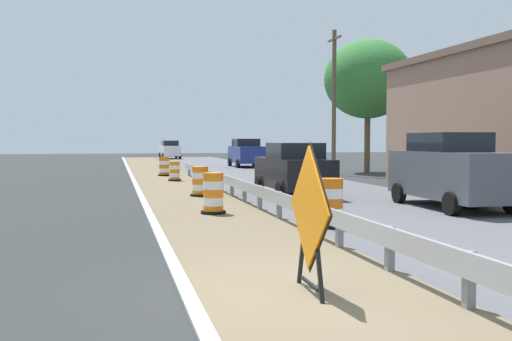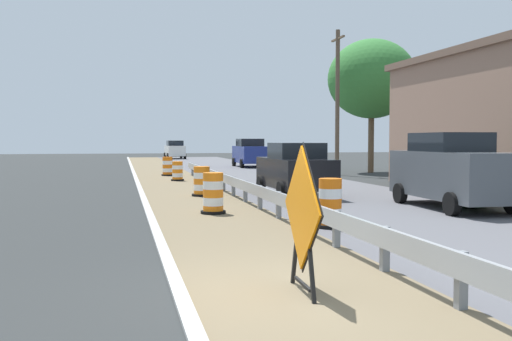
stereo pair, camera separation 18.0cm
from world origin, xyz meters
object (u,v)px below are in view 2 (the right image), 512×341
Objects in this scene: traffic_barrel_close at (213,195)px; car_lead_near_lane at (295,169)px; utility_pole_mid at (337,100)px; traffic_barrel_nearest at (330,205)px; car_lead_far_lane at (175,150)px; car_mid_far_lane at (452,171)px; traffic_barrel_mid at (202,183)px; warning_sign_diamond at (302,213)px; traffic_barrel_farther at (168,167)px; car_trailing_near_lane at (250,153)px; traffic_barrel_far at (178,172)px.

traffic_barrel_close is 0.26× the size of car_lead_near_lane.
utility_pole_mid is (9.58, 15.18, 3.77)m from traffic_barrel_close.
traffic_barrel_nearest is 3.83m from traffic_barrel_close.
utility_pole_mid is (6.39, -31.31, 3.30)m from car_lead_far_lane.
car_mid_far_lane is (7.09, -0.39, 0.61)m from traffic_barrel_close.
traffic_barrel_nearest is 1.07× the size of traffic_barrel_mid.
utility_pole_mid is (5.91, 10.92, 3.32)m from car_lead_near_lane.
warning_sign_diamond is 25.28m from traffic_barrel_farther.
traffic_barrel_farther is at bearing 169.22° from utility_pole_mid.
utility_pole_mid is (9.71, 23.47, 3.22)m from warning_sign_diamond.
traffic_barrel_mid is at bearing -126.24° from car_mid_far_lane.
warning_sign_diamond reaches higher than traffic_barrel_mid.
car_mid_far_lane is 16.08m from utility_pole_mid.
car_lead_far_lane is (3.19, 46.49, 0.47)m from traffic_barrel_close.
traffic_barrel_farther is at bearing 96.05° from traffic_barrel_nearest.
car_mid_far_lane reaches higher than warning_sign_diamond.
car_mid_far_lane is (6.72, -5.33, 0.64)m from traffic_barrel_mid.
car_lead_far_lane is at bearing 86.07° from traffic_barrel_close.
car_trailing_near_lane is (7.01, 26.30, 0.55)m from traffic_barrel_close.
car_lead_near_lane is at bearing -74.30° from traffic_barrel_farther.
traffic_barrel_close is at bearing 125.54° from traffic_barrel_nearest.
car_trailing_near_lane is at bearing -99.60° from warning_sign_diamond.
car_lead_far_lane is 32.13m from utility_pole_mid.
car_lead_far_lane is at bearing 86.11° from traffic_barrel_mid.
traffic_barrel_mid is at bearing 77.83° from car_lead_near_lane.
traffic_barrel_close is 12.83m from traffic_barrel_far.
car_lead_far_lane is (0.97, 49.61, 0.46)m from traffic_barrel_nearest.
traffic_barrel_mid is at bearing -131.97° from utility_pole_mid.
warning_sign_diamond is 21.13m from traffic_barrel_far.
warning_sign_diamond is 1.88× the size of traffic_barrel_farther.
car_lead_near_lane is (3.67, 4.26, 0.45)m from traffic_barrel_close.
traffic_barrel_mid is at bearing 85.73° from traffic_barrel_close.
utility_pole_mid reaches higher than car_lead_near_lane.
warning_sign_diamond is at bearing 162.63° from car_lead_near_lane.
car_lead_far_lane is (3.10, 29.51, 0.50)m from traffic_barrel_farther.
car_lead_near_lane reaches higher than traffic_barrel_farther.
warning_sign_diamond is 13.11m from car_lead_near_lane.
car_lead_far_lane is at bearing 84.00° from traffic_barrel_farther.
traffic_barrel_farther is (0.09, 16.98, -0.03)m from traffic_barrel_close.
traffic_barrel_nearest is 0.25× the size of car_trailing_near_lane.
traffic_barrel_farther is at bearing 92.22° from traffic_barrel_far.
car_lead_far_lane is at bearing -91.42° from warning_sign_diamond.
warning_sign_diamond is 54.88m from car_lead_far_lane.
car_lead_far_lane is (3.33, 54.78, -0.08)m from warning_sign_diamond.
car_lead_near_lane is at bearing 178.53° from car_lead_far_lane.
traffic_barrel_farther is 0.13× the size of utility_pole_mid.
car_lead_far_lane is at bearing -169.00° from car_trailing_near_lane.
traffic_barrel_mid is (-1.86, 8.05, -0.04)m from traffic_barrel_nearest.
utility_pole_mid reaches higher than traffic_barrel_close.
traffic_barrel_far is 0.90× the size of traffic_barrel_farther.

